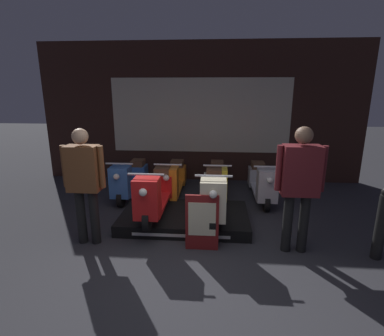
{
  "coord_description": "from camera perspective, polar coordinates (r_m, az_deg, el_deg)",
  "views": [
    {
      "loc": [
        0.37,
        -2.97,
        2.18
      ],
      "look_at": [
        -0.05,
        2.23,
        0.78
      ],
      "focal_mm": 28.0,
      "sensor_mm": 36.0,
      "label": 1
    }
  ],
  "objects": [
    {
      "name": "scooter_backrow_1",
      "position": [
        6.18,
        -3.59,
        -2.26
      ],
      "size": [
        0.51,
        1.76,
        0.85
      ],
      "color": "black",
      "rests_on": "ground_plane"
    },
    {
      "name": "person_right_browsing",
      "position": [
        4.13,
        19.84,
        -2.03
      ],
      "size": [
        0.63,
        0.26,
        1.72
      ],
      "color": "black",
      "rests_on": "ground_plane"
    },
    {
      "name": "person_left_browsing",
      "position": [
        4.38,
        -19.87,
        -1.72
      ],
      "size": [
        0.6,
        0.25,
        1.66
      ],
      "color": "black",
      "rests_on": "ground_plane"
    },
    {
      "name": "price_sign_board",
      "position": [
        4.14,
        1.92,
        -10.34
      ],
      "size": [
        0.45,
        0.04,
        0.8
      ],
      "color": "maroon",
      "rests_on": "ground_plane"
    },
    {
      "name": "shop_wall_back",
      "position": [
        7.09,
        1.6,
        10.35
      ],
      "size": [
        7.51,
        0.09,
        3.2
      ],
      "color": "#331E19",
      "rests_on": "ground_plane"
    },
    {
      "name": "scooter_display_right",
      "position": [
        4.84,
        4.11,
        -4.89
      ],
      "size": [
        0.51,
        1.76,
        0.85
      ],
      "color": "black",
      "rests_on": "display_platform"
    },
    {
      "name": "scooter_backrow_0",
      "position": [
        6.36,
        -11.63,
        -2.02
      ],
      "size": [
        0.51,
        1.76,
        0.85
      ],
      "color": "black",
      "rests_on": "ground_plane"
    },
    {
      "name": "scooter_display_left",
      "position": [
        4.93,
        -6.84,
        -4.57
      ],
      "size": [
        0.51,
        1.76,
        0.85
      ],
      "color": "black",
      "rests_on": "display_platform"
    },
    {
      "name": "street_bollard",
      "position": [
        4.6,
        32.35,
        -8.99
      ],
      "size": [
        0.14,
        0.14,
        0.98
      ],
      "color": "black",
      "rests_on": "ground_plane"
    },
    {
      "name": "display_platform",
      "position": [
        5.03,
        -1.38,
        -9.45
      ],
      "size": [
        2.07,
        1.22,
        0.19
      ],
      "color": "black",
      "rests_on": "ground_plane"
    },
    {
      "name": "scooter_backrow_3",
      "position": [
        6.19,
        13.12,
        -2.6
      ],
      "size": [
        0.51,
        1.76,
        0.85
      ],
      "color": "black",
      "rests_on": "ground_plane"
    },
    {
      "name": "ground_plane",
      "position": [
        3.7,
        -2.21,
        -21.07
      ],
      "size": [
        30.0,
        30.0,
        0.0
      ],
      "primitive_type": "plane",
      "color": "#2D2D33"
    },
    {
      "name": "scooter_backrow_2",
      "position": [
        6.12,
        4.77,
        -2.45
      ],
      "size": [
        0.51,
        1.76,
        0.85
      ],
      "color": "black",
      "rests_on": "ground_plane"
    }
  ]
}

